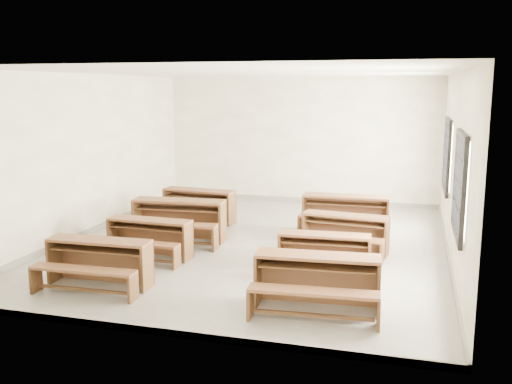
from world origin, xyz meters
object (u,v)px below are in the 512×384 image
(desk_set_0, at_px, (98,260))
(desk_set_1, at_px, (149,236))
(desk_set_7, at_px, (345,212))
(desk_set_6, at_px, (345,231))
(desk_set_4, at_px, (317,278))
(desk_set_2, at_px, (178,217))
(desk_set_3, at_px, (198,203))
(desk_set_5, at_px, (324,251))

(desk_set_0, height_order, desk_set_1, desk_set_0)
(desk_set_7, bearing_deg, desk_set_6, -84.31)
(desk_set_1, bearing_deg, desk_set_0, -89.98)
(desk_set_4, distance_m, desk_set_6, 2.80)
(desk_set_6, bearing_deg, desk_set_2, -172.08)
(desk_set_0, xyz_separation_m, desk_set_3, (-0.07, 4.24, 0.01))
(desk_set_1, relative_size, desk_set_5, 1.03)
(desk_set_1, distance_m, desk_set_3, 2.70)
(desk_set_6, bearing_deg, desk_set_4, -84.23)
(desk_set_0, distance_m, desk_set_2, 2.70)
(desk_set_4, xyz_separation_m, desk_set_7, (-0.12, 4.15, 0.02))
(desk_set_6, distance_m, desk_set_7, 1.36)
(desk_set_2, bearing_deg, desk_set_3, 92.83)
(desk_set_3, relative_size, desk_set_6, 1.05)
(desk_set_7, bearing_deg, desk_set_3, 177.13)
(desk_set_6, relative_size, desk_set_7, 0.92)
(desk_set_3, xyz_separation_m, desk_set_6, (3.38, -1.47, -0.02))
(desk_set_5, xyz_separation_m, desk_set_6, (0.17, 1.32, 0.02))
(desk_set_3, distance_m, desk_set_4, 5.42)
(desk_set_5, height_order, desk_set_7, desk_set_7)
(desk_set_2, relative_size, desk_set_3, 1.09)
(desk_set_3, bearing_deg, desk_set_4, -45.86)
(desk_set_0, relative_size, desk_set_1, 1.04)
(desk_set_3, bearing_deg, desk_set_1, -81.20)
(desk_set_0, bearing_deg, desk_set_4, -1.93)
(desk_set_1, height_order, desk_set_4, desk_set_4)
(desk_set_7, bearing_deg, desk_set_0, -128.28)
(desk_set_5, distance_m, desk_set_6, 1.33)
(desk_set_3, xyz_separation_m, desk_set_4, (3.35, -4.27, 0.01))
(desk_set_6, bearing_deg, desk_set_0, -133.65)
(desk_set_2, height_order, desk_set_3, desk_set_2)
(desk_set_5, relative_size, desk_set_6, 0.93)
(desk_set_3, distance_m, desk_set_5, 4.26)
(desk_set_1, relative_size, desk_set_2, 0.83)
(desk_set_3, xyz_separation_m, desk_set_7, (3.23, -0.12, 0.03))
(desk_set_3, bearing_deg, desk_set_6, -17.43)
(desk_set_3, bearing_deg, desk_set_7, 3.88)
(desk_set_1, distance_m, desk_set_4, 3.58)
(desk_set_5, height_order, desk_set_6, desk_set_6)
(desk_set_4, relative_size, desk_set_5, 1.15)
(desk_set_2, height_order, desk_set_7, desk_set_2)
(desk_set_0, bearing_deg, desk_set_3, 89.43)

